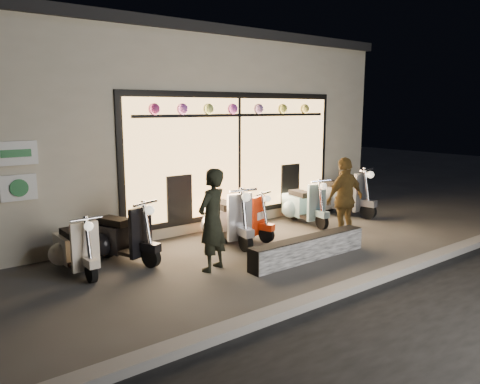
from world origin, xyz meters
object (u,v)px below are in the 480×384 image
at_px(scooter_silver, 225,219).
at_px(scooter_red, 237,219).
at_px(graffiti_barrier, 308,248).
at_px(woman, 345,199).
at_px(man, 212,220).

xyz_separation_m(scooter_silver, scooter_red, (0.35, 0.07, -0.06)).
bearing_deg(scooter_silver, graffiti_barrier, -67.64).
bearing_deg(graffiti_barrier, woman, 17.13).
xyz_separation_m(scooter_silver, woman, (1.88, -1.34, 0.38)).
bearing_deg(scooter_silver, scooter_red, 18.74).
relative_size(graffiti_barrier, scooter_red, 1.88).
relative_size(graffiti_barrier, man, 1.49).
bearing_deg(woman, man, -1.61).
bearing_deg(graffiti_barrier, man, 159.91).
xyz_separation_m(graffiti_barrier, woman, (1.43, 0.44, 0.61)).
bearing_deg(scooter_silver, man, -124.79).
bearing_deg(man, scooter_red, -161.04).
height_order(graffiti_barrier, scooter_silver, scooter_silver).
bearing_deg(graffiti_barrier, scooter_red, 93.41).
xyz_separation_m(scooter_silver, man, (-1.12, -1.21, 0.38)).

